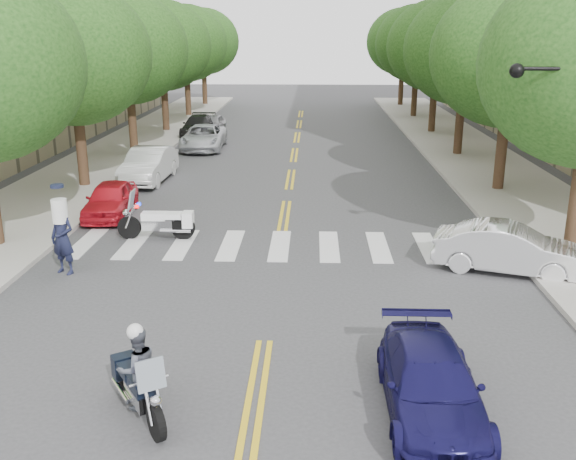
# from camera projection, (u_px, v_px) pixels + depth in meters

# --- Properties ---
(ground) EXTENTS (140.00, 140.00, 0.00)m
(ground) POSITION_uv_depth(u_px,v_px,m) (265.00, 341.00, 13.97)
(ground) COLOR #38383A
(ground) RESTS_ON ground
(sidewalk_left) EXTENTS (5.00, 60.00, 0.15)m
(sidewalk_left) POSITION_uv_depth(u_px,v_px,m) (122.00, 152.00, 35.29)
(sidewalk_left) COLOR #9E9991
(sidewalk_left) RESTS_ON ground
(sidewalk_right) EXTENTS (5.00, 60.00, 0.15)m
(sidewalk_right) POSITION_uv_depth(u_px,v_px,m) (470.00, 155.00, 34.58)
(sidewalk_right) COLOR #9E9991
(sidewalk_right) RESTS_ON ground
(tree_l_1) EXTENTS (6.40, 6.40, 8.45)m
(tree_l_1) POSITION_uv_depth(u_px,v_px,m) (72.00, 54.00, 26.00)
(tree_l_1) COLOR #382316
(tree_l_1) RESTS_ON ground
(tree_l_2) EXTENTS (6.40, 6.40, 8.45)m
(tree_l_2) POSITION_uv_depth(u_px,v_px,m) (127.00, 49.00, 33.63)
(tree_l_2) COLOR #382316
(tree_l_2) RESTS_ON ground
(tree_l_3) EXTENTS (6.40, 6.40, 8.45)m
(tree_l_3) POSITION_uv_depth(u_px,v_px,m) (162.00, 46.00, 41.26)
(tree_l_3) COLOR #382316
(tree_l_3) RESTS_ON ground
(tree_l_4) EXTENTS (6.40, 6.40, 8.45)m
(tree_l_4) POSITION_uv_depth(u_px,v_px,m) (186.00, 43.00, 48.90)
(tree_l_4) COLOR #382316
(tree_l_4) RESTS_ON ground
(tree_l_5) EXTENTS (6.40, 6.40, 8.45)m
(tree_l_5) POSITION_uv_depth(u_px,v_px,m) (203.00, 42.00, 56.53)
(tree_l_5) COLOR #382316
(tree_l_5) RESTS_ON ground
(tree_r_1) EXTENTS (6.40, 6.40, 8.45)m
(tree_r_1) POSITION_uv_depth(u_px,v_px,m) (511.00, 55.00, 25.35)
(tree_r_1) COLOR #382316
(tree_r_1) RESTS_ON ground
(tree_r_2) EXTENTS (6.40, 6.40, 8.45)m
(tree_r_2) POSITION_uv_depth(u_px,v_px,m) (465.00, 49.00, 32.98)
(tree_r_2) COLOR #382316
(tree_r_2) RESTS_ON ground
(tree_r_3) EXTENTS (6.40, 6.40, 8.45)m
(tree_r_3) POSITION_uv_depth(u_px,v_px,m) (437.00, 46.00, 40.61)
(tree_r_3) COLOR #382316
(tree_r_3) RESTS_ON ground
(tree_r_4) EXTENTS (6.40, 6.40, 8.45)m
(tree_r_4) POSITION_uv_depth(u_px,v_px,m) (417.00, 44.00, 48.24)
(tree_r_4) COLOR #382316
(tree_r_4) RESTS_ON ground
(tree_r_5) EXTENTS (6.40, 6.40, 8.45)m
(tree_r_5) POSITION_uv_depth(u_px,v_px,m) (403.00, 42.00, 55.88)
(tree_r_5) COLOR #382316
(tree_r_5) RESTS_ON ground
(motorcycle_police) EXTENTS (1.40, 1.94, 1.76)m
(motorcycle_police) POSITION_uv_depth(u_px,v_px,m) (138.00, 374.00, 11.09)
(motorcycle_police) COLOR black
(motorcycle_police) RESTS_ON ground
(motorcycle_parked) EXTENTS (2.51, 0.56, 1.62)m
(motorcycle_parked) POSITION_uv_depth(u_px,v_px,m) (163.00, 222.00, 20.69)
(motorcycle_parked) COLOR black
(motorcycle_parked) RESTS_ON ground
(officer_standing) EXTENTS (0.88, 0.74, 2.04)m
(officer_standing) POSITION_uv_depth(u_px,v_px,m) (63.00, 238.00, 17.62)
(officer_standing) COLOR #161931
(officer_standing) RESTS_ON ground
(convertible) EXTENTS (4.34, 2.65, 1.35)m
(convertible) POSITION_uv_depth(u_px,v_px,m) (509.00, 249.00, 17.82)
(convertible) COLOR white
(convertible) RESTS_ON ground
(sedan_blue) EXTENTS (1.65, 4.03, 1.17)m
(sedan_blue) POSITION_uv_depth(u_px,v_px,m) (431.00, 384.00, 11.16)
(sedan_blue) COLOR #131043
(sedan_blue) RESTS_ON ground
(parked_car_a) EXTENTS (1.72, 3.81, 1.27)m
(parked_car_a) POSITION_uv_depth(u_px,v_px,m) (111.00, 199.00, 23.20)
(parked_car_a) COLOR red
(parked_car_a) RESTS_ON ground
(parked_car_b) EXTENTS (1.81, 4.65, 1.51)m
(parked_car_b) POSITION_uv_depth(u_px,v_px,m) (149.00, 165.00, 28.54)
(parked_car_b) COLOR silver
(parked_car_b) RESTS_ON ground
(parked_car_c) EXTENTS (2.41, 4.99, 1.37)m
(parked_car_c) POSITION_uv_depth(u_px,v_px,m) (204.00, 137.00, 36.38)
(parked_car_c) COLOR #B8BAC1
(parked_car_c) RESTS_ON ground
(parked_car_d) EXTENTS (1.87, 4.55, 1.32)m
(parked_car_d) POSITION_uv_depth(u_px,v_px,m) (199.00, 126.00, 40.93)
(parked_car_d) COLOR black
(parked_car_d) RESTS_ON ground
(parked_car_e) EXTENTS (1.62, 3.67, 1.23)m
(parked_car_e) POSITION_uv_depth(u_px,v_px,m) (212.00, 124.00, 42.14)
(parked_car_e) COLOR gray
(parked_car_e) RESTS_ON ground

